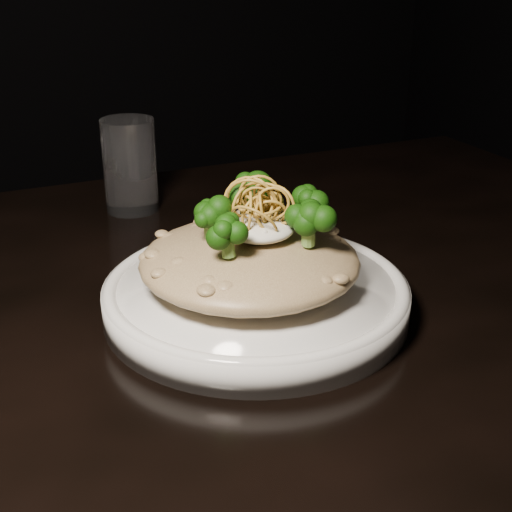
{
  "coord_description": "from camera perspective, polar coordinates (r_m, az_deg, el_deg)",
  "views": [
    {
      "loc": [
        -0.23,
        -0.56,
        1.06
      ],
      "look_at": [
        -0.0,
        -0.04,
        0.81
      ],
      "focal_mm": 50.0,
      "sensor_mm": 36.0,
      "label": 1
    }
  ],
  "objects": [
    {
      "name": "plate",
      "position": [
        0.64,
        -0.0,
        -3.36
      ],
      "size": [
        0.27,
        0.27,
        0.03
      ],
      "primitive_type": "cylinder",
      "color": "silver",
      "rests_on": "table"
    },
    {
      "name": "cheese",
      "position": [
        0.62,
        0.25,
        2.26
      ],
      "size": [
        0.06,
        0.06,
        0.02
      ],
      "primitive_type": "ellipsoid",
      "color": "white",
      "rests_on": "risotto"
    },
    {
      "name": "table",
      "position": [
        0.72,
        -1.2,
        -8.82
      ],
      "size": [
        1.1,
        0.8,
        0.75
      ],
      "color": "black",
      "rests_on": "ground"
    },
    {
      "name": "broccoli",
      "position": [
        0.61,
        0.35,
        3.6
      ],
      "size": [
        0.13,
        0.13,
        0.05
      ],
      "primitive_type": null,
      "color": "black",
      "rests_on": "risotto"
    },
    {
      "name": "risotto",
      "position": [
        0.62,
        -0.51,
        -0.38
      ],
      "size": [
        0.19,
        0.19,
        0.04
      ],
      "primitive_type": "ellipsoid",
      "color": "brown",
      "rests_on": "plate"
    },
    {
      "name": "shallots",
      "position": [
        0.6,
        0.3,
        4.65
      ],
      "size": [
        0.06,
        0.06,
        0.04
      ],
      "primitive_type": null,
      "color": "#895E1D",
      "rests_on": "cheese"
    },
    {
      "name": "drinking_glass",
      "position": [
        0.88,
        -10.06,
        7.14
      ],
      "size": [
        0.07,
        0.07,
        0.11
      ],
      "primitive_type": "cylinder",
      "rotation": [
        0.0,
        0.0,
        -0.11
      ],
      "color": "white",
      "rests_on": "table"
    }
  ]
}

